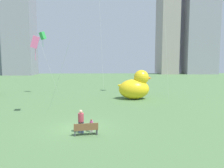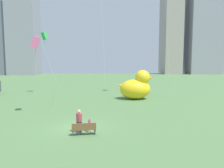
# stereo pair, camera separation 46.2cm
# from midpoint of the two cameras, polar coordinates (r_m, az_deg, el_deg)

# --- Properties ---
(ground_plane) EXTENTS (140.00, 140.00, 0.00)m
(ground_plane) POSITION_cam_midpoint_polar(r_m,az_deg,el_deg) (18.01, -7.92, -11.10)
(ground_plane) COLOR #517846
(park_bench) EXTENTS (1.77, 0.73, 0.90)m
(park_bench) POSITION_cam_midpoint_polar(r_m,az_deg,el_deg) (16.16, -6.41, -11.34)
(park_bench) COLOR brown
(park_bench) RESTS_ON ground
(person_adult) EXTENTS (0.42, 0.42, 1.72)m
(person_adult) POSITION_cam_midpoint_polar(r_m,az_deg,el_deg) (16.59, -7.67, -9.20)
(person_adult) COLOR #38476B
(person_adult) RESTS_ON ground
(person_child) EXTENTS (0.25, 0.25, 1.01)m
(person_child) POSITION_cam_midpoint_polar(r_m,az_deg,el_deg) (16.73, -4.97, -10.44)
(person_child) COLOR silver
(person_child) RESTS_ON ground
(giant_inflatable_duck) EXTENTS (4.81, 3.08, 3.98)m
(giant_inflatable_duck) POSITION_cam_midpoint_polar(r_m,az_deg,el_deg) (30.37, 6.72, -0.70)
(giant_inflatable_duck) COLOR yellow
(giant_inflatable_duck) RESTS_ON ground
(city_skyline) EXTENTS (82.02, 15.74, 39.46)m
(city_skyline) POSITION_cam_midpoint_polar(r_m,az_deg,el_deg) (84.93, 5.36, 14.45)
(city_skyline) COLOR slate
(city_skyline) RESTS_ON ground
(kite_pink) EXTENTS (3.82, 3.68, 7.66)m
(kite_pink) POSITION_cam_midpoint_polar(r_m,az_deg,el_deg) (22.37, -18.55, 10.10)
(kite_pink) COLOR silver
(kite_pink) RESTS_ON ground
(kite_green) EXTENTS (2.79, 2.70, 9.66)m
(kite_green) POSITION_cam_midpoint_polar(r_m,az_deg,el_deg) (36.17, -16.58, 11.73)
(kite_green) COLOR silver
(kite_green) RESTS_ON ground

